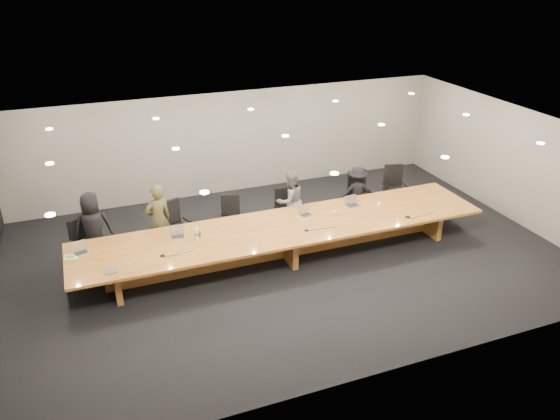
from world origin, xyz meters
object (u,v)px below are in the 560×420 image
(chair_mid_right, at_px, (286,210))
(paper_cup_far, at_px, (379,205))
(conference_table, at_px, (285,235))
(mic_center, at_px, (307,230))
(water_bottle, at_px, (196,234))
(mic_right, at_px, (408,217))
(laptop_b, at_px, (177,233))
(paper_cup_near, at_px, (334,213))
(amber_mug, at_px, (199,234))
(person_b, at_px, (158,220))
(chair_mid_left, at_px, (231,218))
(person_a, at_px, (93,228))
(chair_right, at_px, (360,194))
(chair_left, at_px, (176,226))
(av_box, at_px, (111,272))
(laptop_a, at_px, (81,248))
(chair_far_right, at_px, (395,188))
(person_c, at_px, (290,201))
(mic_left, at_px, (162,255))
(laptop_d, at_px, (306,211))
(laptop_e, at_px, (353,201))
(chair_far_left, at_px, (84,243))
(person_d, at_px, (357,192))

(chair_mid_right, relative_size, paper_cup_far, 10.85)
(conference_table, relative_size, mic_center, 82.98)
(water_bottle, height_order, mic_right, water_bottle)
(laptop_b, relative_size, paper_cup_near, 3.18)
(amber_mug, bearing_deg, person_b, 124.44)
(chair_mid_left, bearing_deg, chair_mid_right, 12.77)
(person_a, distance_m, amber_mug, 2.28)
(amber_mug, relative_size, paper_cup_far, 1.06)
(chair_right, bearing_deg, chair_left, -174.46)
(conference_table, xyz_separation_m, av_box, (-3.68, -0.61, 0.24))
(person_b, distance_m, laptop_a, 1.85)
(chair_mid_left, xyz_separation_m, chair_far_right, (4.44, 0.08, 0.06))
(person_c, bearing_deg, mic_left, 14.18)
(chair_mid_left, relative_size, mic_right, 7.90)
(chair_right, bearing_deg, paper_cup_near, -133.24)
(laptop_d, xyz_separation_m, av_box, (-4.31, -0.92, -0.10))
(chair_right, height_order, laptop_a, chair_right)
(laptop_e, distance_m, mic_right, 1.30)
(chair_far_right, xyz_separation_m, water_bottle, (-5.50, -1.25, 0.29))
(paper_cup_far, distance_m, av_box, 6.13)
(paper_cup_near, bearing_deg, person_a, 167.10)
(chair_mid_right, distance_m, laptop_b, 2.93)
(person_a, xyz_separation_m, mic_center, (4.21, -1.63, -0.04))
(mic_right, bearing_deg, laptop_d, 156.68)
(chair_far_left, xyz_separation_m, mic_left, (1.41, -1.61, 0.26))
(conference_table, height_order, person_d, person_d)
(chair_far_right, bearing_deg, person_c, -161.75)
(paper_cup_far, xyz_separation_m, mic_left, (-5.10, -0.48, -0.03))
(chair_right, relative_size, laptop_d, 3.92)
(chair_left, xyz_separation_m, amber_mug, (0.29, -1.00, 0.23))
(chair_right, height_order, amber_mug, chair_right)
(person_a, bearing_deg, water_bottle, 150.66)
(chair_mid_right, xyz_separation_m, chair_far_right, (3.09, 0.13, 0.06))
(chair_mid_right, relative_size, chair_far_right, 0.90)
(chair_right, bearing_deg, water_bottle, -160.40)
(chair_left, height_order, person_d, person_d)
(av_box, bearing_deg, chair_far_right, 8.20)
(chair_right, bearing_deg, mic_right, -79.29)
(water_bottle, xyz_separation_m, paper_cup_near, (3.14, 0.01, -0.07))
(amber_mug, bearing_deg, mic_right, -9.84)
(av_box, xyz_separation_m, mic_left, (0.98, 0.28, -0.00))
(laptop_b, bearing_deg, paper_cup_far, 2.84)
(conference_table, xyz_separation_m, chair_mid_right, (0.50, 1.20, -0.00))
(conference_table, bearing_deg, chair_left, 150.54)
(chair_mid_right, distance_m, chair_far_right, 3.09)
(chair_mid_right, distance_m, mic_right, 2.85)
(person_d, relative_size, mic_right, 10.00)
(person_c, relative_size, paper_cup_near, 15.81)
(laptop_a, bearing_deg, mic_right, -27.11)
(person_c, xyz_separation_m, mic_center, (-0.25, -1.54, 0.01))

